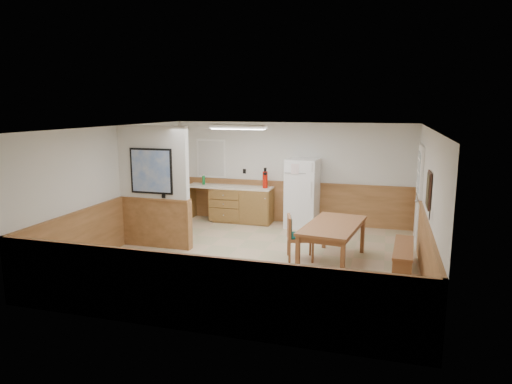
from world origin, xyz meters
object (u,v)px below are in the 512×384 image
(dining_bench, at_px, (403,252))
(fire_extinguisher, at_px, (265,179))
(dining_table, at_px, (333,229))
(soap_bottle, at_px, (204,180))
(dining_chair, at_px, (295,234))
(refrigerator, at_px, (302,193))

(dining_bench, height_order, fire_extinguisher, fire_extinguisher)
(dining_table, distance_m, soap_bottle, 4.43)
(dining_bench, bearing_deg, dining_chair, -179.30)
(dining_bench, bearing_deg, refrigerator, 135.55)
(dining_table, distance_m, dining_bench, 1.30)
(dining_chair, bearing_deg, refrigerator, 82.00)
(dining_bench, bearing_deg, soap_bottle, 155.16)
(dining_table, bearing_deg, dining_bench, 5.54)
(refrigerator, xyz_separation_m, fire_extinguisher, (-0.94, 0.05, 0.29))
(dining_chair, distance_m, fire_extinguisher, 2.84)
(dining_bench, distance_m, fire_extinguisher, 4.18)
(dining_bench, bearing_deg, dining_table, -179.13)
(dining_table, xyz_separation_m, dining_bench, (1.26, -0.05, -0.32))
(dining_chair, relative_size, soap_bottle, 3.68)
(dining_chair, bearing_deg, fire_extinguisher, 101.52)
(dining_bench, height_order, dining_chair, dining_chair)
(soap_bottle, bearing_deg, fire_extinguisher, -1.36)
(refrigerator, height_order, fire_extinguisher, refrigerator)
(fire_extinguisher, bearing_deg, refrigerator, 15.89)
(refrigerator, xyz_separation_m, dining_chair, (0.32, -2.42, -0.33))
(refrigerator, distance_m, soap_bottle, 2.60)
(dining_table, xyz_separation_m, dining_chair, (-0.71, 0.03, -0.16))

